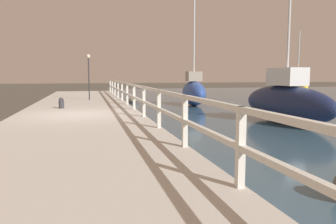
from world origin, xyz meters
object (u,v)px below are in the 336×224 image
object	(u,v)px
mooring_bollard	(61,103)
dock_lamp	(89,68)
sailboat_navy	(286,101)
sailboat_yellow	(297,86)
sailboat_blue	(194,92)

from	to	relation	value
mooring_bollard	dock_lamp	distance (m)	5.27
mooring_bollard	sailboat_navy	xyz separation A→B (m)	(8.36, -4.11, 0.23)
mooring_bollard	sailboat_yellow	distance (m)	20.68
sailboat_blue	sailboat_yellow	bearing A→B (deg)	31.40
sailboat_blue	sailboat_navy	world-z (taller)	sailboat_blue
sailboat_blue	sailboat_navy	xyz separation A→B (m)	(1.18, -7.49, -0.00)
sailboat_yellow	sailboat_blue	world-z (taller)	sailboat_blue
mooring_bollard	sailboat_navy	size ratio (longest dim) A/B	0.08
sailboat_navy	mooring_bollard	bearing A→B (deg)	149.91
mooring_bollard	sailboat_yellow	xyz separation A→B (m)	(18.41, 9.42, 0.27)
sailboat_yellow	sailboat_navy	world-z (taller)	sailboat_navy
dock_lamp	sailboat_blue	size ratio (longest dim) A/B	0.40
dock_lamp	sailboat_blue	xyz separation A→B (m)	(5.96, -1.49, -1.40)
sailboat_yellow	sailboat_blue	distance (m)	12.75
mooring_bollard	sailboat_yellow	bearing A→B (deg)	27.09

